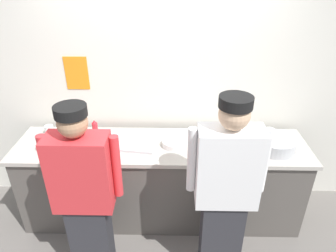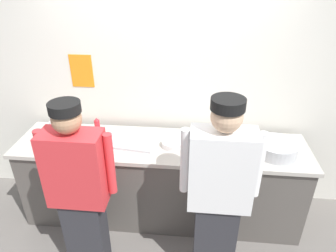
% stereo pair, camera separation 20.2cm
% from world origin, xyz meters
% --- Properties ---
extents(ground_plane, '(9.00, 9.00, 0.00)m').
position_xyz_m(ground_plane, '(0.00, 0.00, 0.00)').
color(ground_plane, slate).
extents(wall_back, '(4.58, 0.11, 2.93)m').
position_xyz_m(wall_back, '(-0.00, 0.84, 1.46)').
color(wall_back, silver).
rests_on(wall_back, ground).
extents(prep_counter, '(2.92, 0.69, 0.92)m').
position_xyz_m(prep_counter, '(0.00, 0.37, 0.46)').
color(prep_counter, '#56514C').
rests_on(prep_counter, ground).
extents(chef_near_left, '(0.61, 0.24, 1.68)m').
position_xyz_m(chef_near_left, '(-0.58, -0.36, 0.90)').
color(chef_near_left, '#2D2D33').
rests_on(chef_near_left, ground).
extents(chef_center, '(0.63, 0.24, 1.74)m').
position_xyz_m(chef_center, '(0.54, -0.32, 0.93)').
color(chef_center, '#2D2D33').
rests_on(chef_center, ground).
extents(plate_stack_front, '(0.19, 0.19, 0.05)m').
position_xyz_m(plate_stack_front, '(0.44, 0.31, 0.95)').
color(plate_stack_front, white).
rests_on(plate_stack_front, prep_counter).
extents(plate_stack_rear, '(0.21, 0.21, 0.06)m').
position_xyz_m(plate_stack_rear, '(0.12, 0.34, 0.95)').
color(plate_stack_rear, white).
rests_on(plate_stack_rear, prep_counter).
extents(mixing_bowl_steel, '(0.39, 0.39, 0.12)m').
position_xyz_m(mixing_bowl_steel, '(1.10, 0.31, 0.99)').
color(mixing_bowl_steel, '#B7BABF').
rests_on(mixing_bowl_steel, prep_counter).
extents(sheet_tray, '(0.53, 0.38, 0.02)m').
position_xyz_m(sheet_tray, '(-0.31, 0.37, 0.94)').
color(sheet_tray, '#B7BABF').
rests_on(sheet_tray, prep_counter).
extents(squeeze_bottle_primary, '(0.06, 0.06, 0.20)m').
position_xyz_m(squeeze_bottle_primary, '(-0.69, 0.51, 1.02)').
color(squeeze_bottle_primary, red).
rests_on(squeeze_bottle_primary, prep_counter).
extents(squeeze_bottle_secondary, '(0.06, 0.06, 0.20)m').
position_xyz_m(squeeze_bottle_secondary, '(-0.99, 0.47, 1.02)').
color(squeeze_bottle_secondary, '#E5E066').
rests_on(squeeze_bottle_secondary, prep_counter).
extents(squeeze_bottle_spare, '(0.05, 0.05, 0.19)m').
position_xyz_m(squeeze_bottle_spare, '(-1.06, 0.29, 1.02)').
color(squeeze_bottle_spare, red).
rests_on(squeeze_bottle_spare, prep_counter).
extents(ramekin_yellow_sauce, '(0.09, 0.09, 0.04)m').
position_xyz_m(ramekin_yellow_sauce, '(-1.17, 0.26, 0.95)').
color(ramekin_yellow_sauce, white).
rests_on(ramekin_yellow_sauce, prep_counter).
extents(ramekin_orange_sauce, '(0.09, 0.09, 0.04)m').
position_xyz_m(ramekin_orange_sauce, '(0.68, 0.43, 0.95)').
color(ramekin_orange_sauce, white).
rests_on(ramekin_orange_sauce, prep_counter).
extents(ramekin_red_sauce, '(0.09, 0.09, 0.04)m').
position_xyz_m(ramekin_red_sauce, '(0.21, 0.50, 0.94)').
color(ramekin_red_sauce, white).
rests_on(ramekin_red_sauce, prep_counter).
extents(deli_cup, '(0.09, 0.09, 0.10)m').
position_xyz_m(deli_cup, '(-1.19, 0.56, 0.97)').
color(deli_cup, white).
rests_on(deli_cup, prep_counter).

